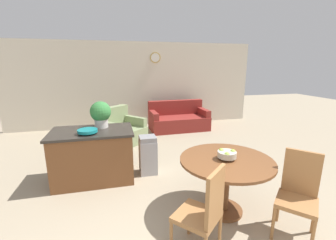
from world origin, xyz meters
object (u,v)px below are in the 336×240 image
object	(u,v)px
dining_chair_near_left	(204,210)
potted_plant	(101,113)
kitchen_island	(94,155)
armchair	(121,131)
dining_chair_near_right	(298,191)
trash_bin	(148,155)
couch	(178,120)
fruit_bowl	(227,154)
teal_bowl	(88,131)
dining_table	(226,171)

from	to	relation	value
dining_chair_near_left	potted_plant	distance (m)	2.49
kitchen_island	armchair	xyz separation A→B (m)	(0.53, 1.88, -0.15)
dining_chair_near_right	trash_bin	xyz separation A→B (m)	(-1.46, 1.95, -0.19)
armchair	couch	bearing A→B (deg)	-15.43
fruit_bowl	teal_bowl	xyz separation A→B (m)	(-1.83, 1.20, 0.10)
teal_bowl	dining_table	bearing A→B (deg)	-33.13
dining_chair_near_right	fruit_bowl	world-z (taller)	dining_chair_near_right
dining_chair_near_left	couch	bearing A→B (deg)	34.29
dining_chair_near_right	armchair	bearing A→B (deg)	-16.21
potted_plant	couch	bearing A→B (deg)	49.79
trash_bin	kitchen_island	bearing A→B (deg)	-179.06
dining_chair_near_left	armchair	size ratio (longest dim) A/B	0.77
dining_chair_near_left	kitchen_island	distance (m)	2.34
teal_bowl	kitchen_island	bearing A→B (deg)	75.39
armchair	dining_chair_near_left	bearing A→B (deg)	-121.14
dining_chair_near_right	potted_plant	bearing A→B (deg)	4.54
dining_chair_near_left	fruit_bowl	distance (m)	0.90
potted_plant	dining_table	bearing A→B (deg)	-43.40
potted_plant	trash_bin	bearing A→B (deg)	-11.11
dining_chair_near_left	fruit_bowl	xyz separation A→B (m)	(0.57, 0.63, 0.30)
trash_bin	couch	xyz separation A→B (m)	(1.39, 2.74, -0.06)
dining_chair_near_left	couch	world-z (taller)	dining_chair_near_left
kitchen_island	armchair	size ratio (longest dim) A/B	1.03
trash_bin	armchair	world-z (taller)	armchair
fruit_bowl	trash_bin	bearing A→B (deg)	121.05
dining_table	trash_bin	size ratio (longest dim) A/B	1.72
kitchen_island	trash_bin	world-z (taller)	kitchen_island
potted_plant	armchair	distance (m)	1.95
dining_table	dining_chair_near_right	xyz separation A→B (m)	(0.63, -0.57, -0.05)
dining_chair_near_left	armchair	xyz separation A→B (m)	(-0.69, 3.88, -0.24)
teal_bowl	armchair	world-z (taller)	teal_bowl
fruit_bowl	trash_bin	world-z (taller)	fruit_bowl
kitchen_island	dining_chair_near_left	bearing A→B (deg)	-58.64
dining_table	armchair	xyz separation A→B (m)	(-1.25, 3.25, -0.29)
kitchen_island	potted_plant	xyz separation A→B (m)	(0.16, 0.17, 0.70)
dining_table	teal_bowl	size ratio (longest dim) A/B	3.92
potted_plant	armchair	xyz separation A→B (m)	(0.38, 1.71, -0.85)
couch	armchair	xyz separation A→B (m)	(-1.80, -0.87, 0.01)
dining_table	potted_plant	world-z (taller)	potted_plant
fruit_bowl	armchair	bearing A→B (deg)	111.05
dining_chair_near_left	potted_plant	world-z (taller)	potted_plant
dining_chair_near_right	teal_bowl	bearing A→B (deg)	11.95
dining_chair_near_left	teal_bowl	bearing A→B (deg)	82.25
dining_chair_near_left	trash_bin	xyz separation A→B (m)	(-0.27, 2.02, -0.19)
kitchen_island	dining_chair_near_right	bearing A→B (deg)	-38.71
dining_chair_near_left	couch	distance (m)	4.89
dining_chair_near_left	fruit_bowl	bearing A→B (deg)	5.57
dining_chair_near_right	armchair	xyz separation A→B (m)	(-1.88, 3.82, -0.24)
fruit_bowl	couch	world-z (taller)	fruit_bowl
dining_table	trash_bin	world-z (taller)	dining_table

